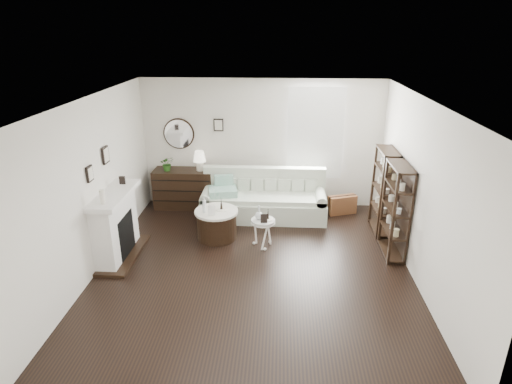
# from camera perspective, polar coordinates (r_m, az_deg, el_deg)

# --- Properties ---
(room) EXTENTS (5.50, 5.50, 5.50)m
(room) POSITION_cam_1_polar(r_m,az_deg,el_deg) (8.93, 5.51, 7.77)
(room) COLOR black
(room) RESTS_ON ground
(fireplace) EXTENTS (0.50, 1.40, 1.84)m
(fireplace) POSITION_cam_1_polar(r_m,az_deg,el_deg) (7.52, -18.11, -4.48)
(fireplace) COLOR white
(fireplace) RESTS_ON ground
(shelf_unit_far) EXTENTS (0.30, 0.80, 1.60)m
(shelf_unit_far) POSITION_cam_1_polar(r_m,az_deg,el_deg) (8.29, 16.67, 0.10)
(shelf_unit_far) COLOR black
(shelf_unit_far) RESTS_ON ground
(shelf_unit_near) EXTENTS (0.30, 0.80, 1.60)m
(shelf_unit_near) POSITION_cam_1_polar(r_m,az_deg,el_deg) (7.49, 18.13, -2.40)
(shelf_unit_near) COLOR black
(shelf_unit_near) RESTS_ON ground
(sofa) EXTENTS (2.50, 0.87, 0.97)m
(sofa) POSITION_cam_1_polar(r_m,az_deg,el_deg) (8.74, 1.03, -1.26)
(sofa) COLOR beige
(sofa) RESTS_ON ground
(quilt) EXTENTS (0.63, 0.55, 0.14)m
(quilt) POSITION_cam_1_polar(r_m,az_deg,el_deg) (8.59, -4.45, 0.08)
(quilt) COLOR #227D50
(quilt) RESTS_ON sofa
(suitcase) EXTENTS (0.62, 0.37, 0.39)m
(suitcase) POSITION_cam_1_polar(r_m,az_deg,el_deg) (9.08, 11.42, -1.67)
(suitcase) COLOR brown
(suitcase) RESTS_ON ground
(dresser) EXTENTS (1.25, 0.54, 0.83)m
(dresser) POSITION_cam_1_polar(r_m,az_deg,el_deg) (9.28, -9.55, 0.47)
(dresser) COLOR black
(dresser) RESTS_ON ground
(table_lamp) EXTENTS (0.34, 0.34, 0.42)m
(table_lamp) POSITION_cam_1_polar(r_m,az_deg,el_deg) (9.01, -7.52, 4.14)
(table_lamp) COLOR beige
(table_lamp) RESTS_ON dresser
(potted_plant) EXTENTS (0.33, 0.31, 0.31)m
(potted_plant) POSITION_cam_1_polar(r_m,az_deg,el_deg) (9.13, -11.76, 3.73)
(potted_plant) COLOR #235217
(potted_plant) RESTS_ON dresser
(drum_table) EXTENTS (0.79, 0.79, 0.55)m
(drum_table) POSITION_cam_1_polar(r_m,az_deg,el_deg) (7.90, -5.26, -4.27)
(drum_table) COLOR black
(drum_table) RESTS_ON ground
(pedestal_table) EXTENTS (0.43, 0.43, 0.52)m
(pedestal_table) POSITION_cam_1_polar(r_m,az_deg,el_deg) (7.49, 0.95, -4.03)
(pedestal_table) COLOR silver
(pedestal_table) RESTS_ON ground
(eiffel_drum) EXTENTS (0.14, 0.14, 0.20)m
(eiffel_drum) POSITION_cam_1_polar(r_m,az_deg,el_deg) (7.78, -4.65, -1.65)
(eiffel_drum) COLOR black
(eiffel_drum) RESTS_ON drum_table
(bottle_drum) EXTENTS (0.07, 0.07, 0.28)m
(bottle_drum) POSITION_cam_1_polar(r_m,az_deg,el_deg) (7.68, -6.91, -1.74)
(bottle_drum) COLOR silver
(bottle_drum) RESTS_ON drum_table
(card_frame_drum) EXTENTS (0.13, 0.06, 0.18)m
(card_frame_drum) POSITION_cam_1_polar(r_m,az_deg,el_deg) (7.58, -5.97, -2.45)
(card_frame_drum) COLOR white
(card_frame_drum) RESTS_ON drum_table
(eiffel_ped) EXTENTS (0.12, 0.12, 0.18)m
(eiffel_ped) POSITION_cam_1_polar(r_m,az_deg,el_deg) (7.46, 1.61, -3.02)
(eiffel_ped) COLOR black
(eiffel_ped) RESTS_ON pedestal_table
(flask_ped) EXTENTS (0.14, 0.14, 0.26)m
(flask_ped) POSITION_cam_1_polar(r_m,az_deg,el_deg) (7.44, 0.39, -2.74)
(flask_ped) COLOR silver
(flask_ped) RESTS_ON pedestal_table
(card_frame_ped) EXTENTS (0.12, 0.05, 0.16)m
(card_frame_ped) POSITION_cam_1_polar(r_m,az_deg,el_deg) (7.34, 1.06, -3.55)
(card_frame_ped) COLOR black
(card_frame_ped) RESTS_ON pedestal_table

